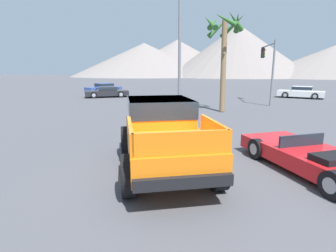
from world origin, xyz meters
TOP-DOWN VIEW (x-y plane):
  - ground_plane at (0.00, 0.00)m, footprint 320.00×320.00m
  - orange_pickup_truck at (-0.24, 0.72)m, footprint 3.43×5.41m
  - red_convertible_car at (4.07, 0.65)m, footprint 3.46×4.95m
  - parked_car_blue at (-11.24, 26.30)m, footprint 4.25×4.64m
  - parked_car_dark at (-8.80, 20.50)m, footprint 4.82×3.51m
  - parked_car_white at (11.45, 21.74)m, footprint 4.66×3.39m
  - traffic_light_main at (6.67, 16.78)m, footprint 0.38×4.37m
  - street_lamp_post at (-0.11, 6.11)m, footprint 0.90×0.24m
  - palm_tree_tall at (2.43, 11.65)m, footprint 2.92×2.87m
  - distant_mountain_range at (7.20, 116.72)m, footprint 141.74×87.74m

SIDE VIEW (x-z plane):
  - ground_plane at x=0.00m, z-range 0.00..0.00m
  - red_convertible_car at x=4.07m, z-range -0.08..0.88m
  - parked_car_dark at x=-8.80m, z-range 0.02..1.12m
  - parked_car_blue at x=-11.24m, z-range 0.02..1.20m
  - parked_car_white at x=11.45m, z-range 0.01..1.22m
  - orange_pickup_truck at x=-0.24m, z-range 0.14..2.10m
  - traffic_light_main at x=6.67m, z-range 1.07..6.19m
  - palm_tree_tall at x=2.43m, z-range 1.63..8.15m
  - street_lamp_post at x=-0.11m, z-range 0.80..9.58m
  - distant_mountain_range at x=7.20m, z-range -2.42..19.31m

